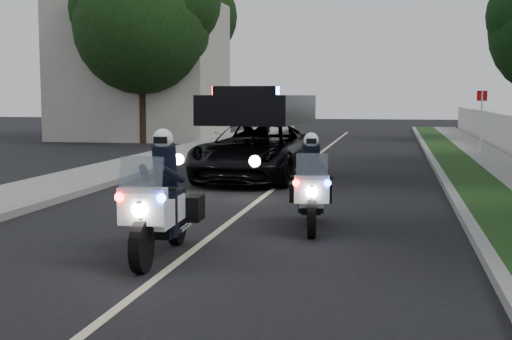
{
  "coord_description": "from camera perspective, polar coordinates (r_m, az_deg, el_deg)",
  "views": [
    {
      "loc": [
        2.82,
        -8.33,
        2.23
      ],
      "look_at": [
        0.57,
        3.04,
        1.0
      ],
      "focal_mm": 49.09,
      "sensor_mm": 36.0,
      "label": 1
    }
  ],
  "objects": [
    {
      "name": "curb_left",
      "position": [
        19.71,
        -9.44,
        -0.3
      ],
      "size": [
        0.2,
        60.0,
        0.15
      ],
      "primitive_type": "cube",
      "color": "gray",
      "rests_on": "ground"
    },
    {
      "name": "curb_right",
      "position": [
        18.5,
        15.07,
        -0.84
      ],
      "size": [
        0.2,
        60.0,
        0.15
      ],
      "primitive_type": "cube",
      "color": "gray",
      "rests_on": "ground"
    },
    {
      "name": "sign_post",
      "position": [
        27.48,
        17.79,
        1.12
      ],
      "size": [
        0.46,
        0.46,
        2.51
      ],
      "primitive_type": null,
      "rotation": [
        0.0,
        0.0,
        0.18
      ],
      "color": "#AF0C28",
      "rests_on": "ground"
    },
    {
      "name": "ground",
      "position": [
        9.08,
        -7.37,
        -8.22
      ],
      "size": [
        120.0,
        120.0,
        0.0
      ],
      "primitive_type": "plane",
      "color": "black",
      "rests_on": "ground"
    },
    {
      "name": "tree_left_near",
      "position": [
        33.57,
        -9.14,
        2.18
      ],
      "size": [
        7.29,
        7.29,
        10.68
      ],
      "primitive_type": null,
      "rotation": [
        0.0,
        0.0,
        0.15
      ],
      "color": "#173812",
      "rests_on": "ground"
    },
    {
      "name": "cyclist",
      "position": [
        32.85,
        0.71,
        2.17
      ],
      "size": [
        0.73,
        0.54,
        1.88
      ],
      "primitive_type": "imported",
      "rotation": [
        0.0,
        0.0,
        3.01
      ],
      "color": "black",
      "rests_on": "ground"
    },
    {
      "name": "police_moto_left",
      "position": [
        9.9,
        -7.7,
        -7.02
      ],
      "size": [
        0.84,
        2.14,
        1.79
      ],
      "primitive_type": null,
      "rotation": [
        0.0,
        0.0,
        0.05
      ],
      "color": "silver",
      "rests_on": "ground"
    },
    {
      "name": "bicycle",
      "position": [
        32.85,
        0.71,
        2.17
      ],
      "size": [
        0.67,
        1.82,
        0.95
      ],
      "primitive_type": "imported",
      "rotation": [
        0.0,
        0.0,
        0.02
      ],
      "color": "black",
      "rests_on": "ground"
    },
    {
      "name": "sidewalk_left",
      "position": [
        20.13,
        -12.38,
        -0.22
      ],
      "size": [
        2.0,
        60.0,
        0.16
      ],
      "primitive_type": "cube",
      "color": "gray",
      "rests_on": "ground"
    },
    {
      "name": "tree_left_far",
      "position": [
        40.29,
        -6.86,
        2.85
      ],
      "size": [
        7.21,
        7.21,
        10.81
      ],
      "primitive_type": null,
      "rotation": [
        0.0,
        0.0,
        -0.12
      ],
      "color": "black",
      "rests_on": "ground"
    },
    {
      "name": "building_far",
      "position": [
        36.67,
        -9.38,
        7.97
      ],
      "size": [
        8.0,
        6.0,
        7.0
      ],
      "primitive_type": "cube",
      "color": "#A8A396",
      "rests_on": "ground"
    },
    {
      "name": "lane_marking",
      "position": [
        18.68,
        2.42,
        -0.79
      ],
      "size": [
        0.12,
        50.0,
        0.01
      ],
      "primitive_type": "cube",
      "color": "#BFB78C",
      "rests_on": "ground"
    },
    {
      "name": "grass_verge",
      "position": [
        18.56,
        17.22,
        -0.87
      ],
      "size": [
        1.2,
        60.0,
        0.16
      ],
      "primitive_type": "cube",
      "color": "#193814",
      "rests_on": "ground"
    },
    {
      "name": "police_suv",
      "position": [
        18.75,
        0.01,
        -0.77
      ],
      "size": [
        2.89,
        5.62,
        2.65
      ],
      "primitive_type": "imported",
      "rotation": [
        0.0,
        0.0,
        -0.07
      ],
      "color": "black",
      "rests_on": "ground"
    },
    {
      "name": "police_moto_right",
      "position": [
        11.92,
        4.48,
        -4.75
      ],
      "size": [
        0.91,
        1.98,
        1.62
      ],
      "primitive_type": null,
      "rotation": [
        0.0,
        0.0,
        0.13
      ],
      "color": "white",
      "rests_on": "ground"
    }
  ]
}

